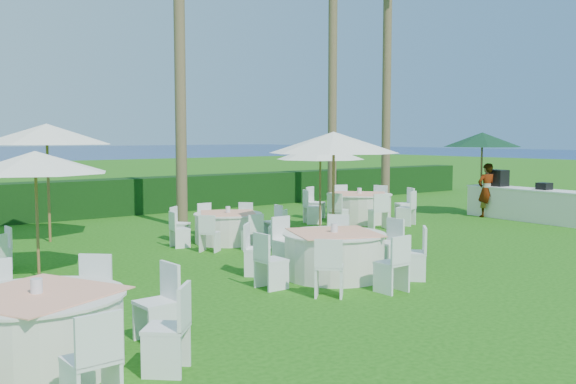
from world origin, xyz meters
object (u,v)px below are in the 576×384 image
at_px(umbrella_a, 35,162).
at_px(umbrella_c, 47,134).
at_px(banquet_table_b, 334,254).
at_px(umbrella_d, 320,152).
at_px(banquet_table_f, 359,207).
at_px(buffet_table, 530,203).
at_px(umbrella_green, 482,140).
at_px(banquet_table_a, 38,329).
at_px(staff_person, 487,190).
at_px(umbrella_b, 334,143).
at_px(banquet_table_e, 228,227).

relative_size(umbrella_a, umbrella_c, 0.82).
bearing_deg(banquet_table_b, umbrella_d, 52.74).
distance_m(banquet_table_f, buffet_table, 5.31).
bearing_deg(umbrella_green, banquet_table_f, 163.35).
relative_size(banquet_table_a, buffet_table, 0.79).
height_order(buffet_table, staff_person, staff_person).
distance_m(umbrella_d, staff_person, 6.64).
xyz_separation_m(banquet_table_a, umbrella_green, (15.69, 5.56, 2.04)).
bearing_deg(staff_person, umbrella_b, 31.95).
height_order(banquet_table_f, umbrella_d, umbrella_d).
bearing_deg(banquet_table_a, staff_person, 18.56).
relative_size(umbrella_a, buffet_table, 0.61).
bearing_deg(umbrella_b, banquet_table_a, -155.53).
bearing_deg(buffet_table, banquet_table_a, -166.29).
bearing_deg(banquet_table_e, staff_person, -4.89).
height_order(banquet_table_b, staff_person, staff_person).
distance_m(banquet_table_f, umbrella_a, 10.41).
bearing_deg(umbrella_b, banquet_table_b, -130.73).
xyz_separation_m(banquet_table_e, banquet_table_f, (5.20, 0.84, 0.07)).
bearing_deg(staff_person, umbrella_d, 13.76).
relative_size(banquet_table_b, banquet_table_f, 0.99).
relative_size(umbrella_a, umbrella_green, 0.97).
xyz_separation_m(banquet_table_a, umbrella_b, (7.30, 3.32, 2.01)).
bearing_deg(umbrella_a, umbrella_c, 70.56).
height_order(umbrella_a, staff_person, umbrella_a).
relative_size(banquet_table_f, umbrella_b, 1.18).
bearing_deg(umbrella_c, umbrella_d, -25.43).
height_order(banquet_table_a, umbrella_green, umbrella_green).
xyz_separation_m(banquet_table_b, staff_person, (9.74, 3.68, 0.43)).
distance_m(umbrella_a, umbrella_green, 14.35).
bearing_deg(staff_person, banquet_table_f, -2.94).
distance_m(umbrella_green, buffet_table, 2.59).
bearing_deg(umbrella_b, umbrella_d, 55.49).
xyz_separation_m(banquet_table_a, umbrella_a, (1.36, 4.76, 1.68)).
height_order(banquet_table_a, umbrella_c, umbrella_c).
bearing_deg(umbrella_green, umbrella_d, 177.98).
bearing_deg(staff_person, umbrella_green, -100.13).
relative_size(umbrella_green, buffet_table, 0.63).
relative_size(banquet_table_e, banquet_table_f, 0.87).
bearing_deg(banquet_table_e, umbrella_green, -2.60).
distance_m(umbrella_c, staff_person, 13.32).
distance_m(banquet_table_a, staff_person, 16.34).
bearing_deg(umbrella_c, banquet_table_a, -107.57).
distance_m(banquet_table_a, banquet_table_e, 8.64).
bearing_deg(buffet_table, banquet_table_e, 167.50).
relative_size(umbrella_c, buffet_table, 0.75).
bearing_deg(banquet_table_b, banquet_table_e, 83.86).
height_order(banquet_table_f, staff_person, staff_person).
bearing_deg(banquet_table_a, umbrella_green, 19.52).
bearing_deg(banquet_table_b, umbrella_b, 49.27).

